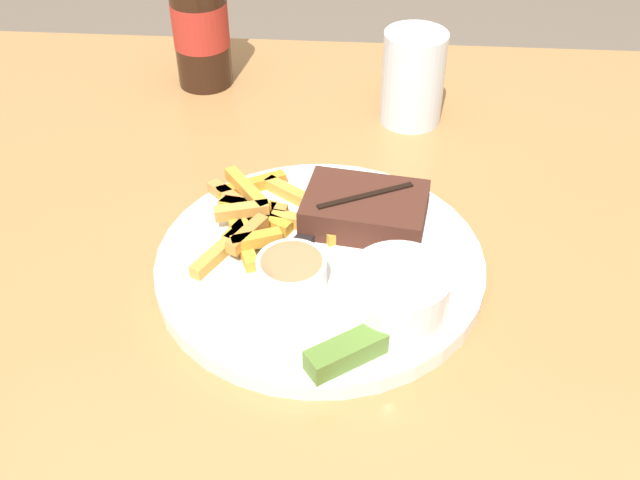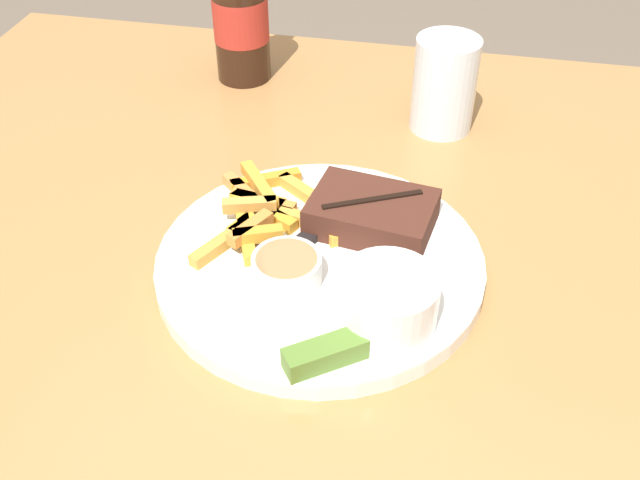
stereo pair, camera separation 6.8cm
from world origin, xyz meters
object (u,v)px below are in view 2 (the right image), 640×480
at_px(knife_utensil, 324,225).
at_px(beer_bottle, 241,15).
at_px(coleslaw_cup, 388,299).
at_px(drinking_glass, 444,85).
at_px(dipping_sauce_cup, 287,268).
at_px(fork_utensil, 242,234).
at_px(dinner_plate, 320,264).
at_px(pickle_spear, 325,354).
at_px(steak_portion, 372,213).

relative_size(knife_utensil, beer_bottle, 0.65).
relative_size(coleslaw_cup, drinking_glass, 0.75).
bearing_deg(dipping_sauce_cup, fork_utensil, 137.69).
bearing_deg(beer_bottle, dipping_sauce_cup, -68.73).
height_order(dinner_plate, pickle_spear, pickle_spear).
relative_size(coleslaw_cup, beer_bottle, 0.35).
xyz_separation_m(steak_portion, drinking_glass, (0.05, 0.23, 0.02)).
height_order(fork_utensil, drinking_glass, drinking_glass).
bearing_deg(fork_utensil, dipping_sauce_cup, -32.03).
height_order(pickle_spear, fork_utensil, pickle_spear).
distance_m(dipping_sauce_cup, beer_bottle, 0.43).
xyz_separation_m(dipping_sauce_cup, fork_utensil, (-0.06, 0.05, -0.01)).
height_order(dinner_plate, coleslaw_cup, coleslaw_cup).
xyz_separation_m(dinner_plate, pickle_spear, (0.03, -0.12, 0.02)).
relative_size(steak_portion, drinking_glass, 1.14).
xyz_separation_m(dinner_plate, coleslaw_cup, (0.07, -0.07, 0.04)).
bearing_deg(beer_bottle, fork_utensil, -74.22).
bearing_deg(drinking_glass, steak_portion, -102.18).
height_order(dinner_plate, steak_portion, steak_portion).
distance_m(steak_portion, fork_utensil, 0.13).
height_order(dinner_plate, dipping_sauce_cup, dipping_sauce_cup).
distance_m(coleslaw_cup, pickle_spear, 0.07).
bearing_deg(dinner_plate, knife_utensil, 96.18).
bearing_deg(dinner_plate, fork_utensil, 169.72).
bearing_deg(pickle_spear, beer_bottle, 113.12).
distance_m(dipping_sauce_cup, drinking_glass, 0.34).
xyz_separation_m(dipping_sauce_cup, beer_bottle, (-0.15, 0.40, 0.05)).
height_order(steak_portion, beer_bottle, beer_bottle).
bearing_deg(beer_bottle, steak_portion, -54.61).
bearing_deg(steak_portion, fork_utensil, -161.37).
height_order(knife_utensil, drinking_glass, drinking_glass).
height_order(beer_bottle, drinking_glass, beer_bottle).
bearing_deg(coleslaw_cup, knife_utensil, 123.67).
relative_size(pickle_spear, beer_bottle, 0.28).
height_order(dinner_plate, fork_utensil, fork_utensil).
bearing_deg(beer_bottle, drinking_glass, -15.72).
xyz_separation_m(steak_portion, pickle_spear, (-0.01, -0.18, -0.01)).
distance_m(knife_utensil, drinking_glass, 0.26).
distance_m(pickle_spear, fork_utensil, 0.18).
distance_m(dinner_plate, dipping_sauce_cup, 0.05).
relative_size(coleslaw_cup, dipping_sauce_cup, 1.35).
height_order(coleslaw_cup, beer_bottle, beer_bottle).
bearing_deg(dipping_sauce_cup, drinking_glass, 70.88).
height_order(dipping_sauce_cup, knife_utensil, dipping_sauce_cup).
bearing_deg(steak_portion, pickle_spear, -93.23).
relative_size(fork_utensil, knife_utensil, 0.86).
height_order(steak_portion, drinking_glass, drinking_glass).
height_order(coleslaw_cup, fork_utensil, coleslaw_cup).
xyz_separation_m(coleslaw_cup, pickle_spear, (-0.04, -0.05, -0.02)).
bearing_deg(drinking_glass, knife_utensil, -111.21).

